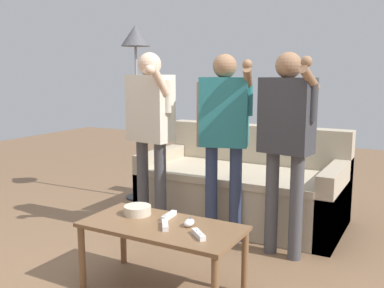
% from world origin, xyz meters
% --- Properties ---
extents(ground_plane, '(12.00, 12.00, 0.00)m').
position_xyz_m(ground_plane, '(0.00, 0.00, 0.00)').
color(ground_plane, brown).
extents(couch, '(1.83, 0.94, 0.87)m').
position_xyz_m(couch, '(0.11, 1.37, 0.30)').
color(couch, '#B7A88E').
rests_on(couch, ground).
extents(coffee_table, '(1.02, 0.50, 0.44)m').
position_xyz_m(coffee_table, '(0.18, -0.16, 0.39)').
color(coffee_table, brown).
rests_on(coffee_table, ground).
extents(snack_bowl, '(0.18, 0.18, 0.06)m').
position_xyz_m(snack_bowl, '(-0.07, -0.08, 0.47)').
color(snack_bowl, beige).
rests_on(snack_bowl, coffee_table).
extents(game_remote_nunchuk, '(0.06, 0.09, 0.05)m').
position_xyz_m(game_remote_nunchuk, '(0.35, -0.11, 0.47)').
color(game_remote_nunchuk, white).
rests_on(game_remote_nunchuk, coffee_table).
extents(floor_lamp, '(0.31, 0.31, 1.88)m').
position_xyz_m(floor_lamp, '(-1.18, 1.47, 1.60)').
color(floor_lamp, '#2D2D33').
rests_on(floor_lamp, ground).
extents(player_left, '(0.45, 0.40, 1.55)m').
position_xyz_m(player_left, '(-0.46, 0.66, 0.97)').
color(player_left, '#47474C').
rests_on(player_left, ground).
extents(player_center, '(0.48, 0.30, 1.53)m').
position_xyz_m(player_center, '(0.17, 0.79, 0.96)').
color(player_center, '#2D3856').
rests_on(player_center, ground).
extents(player_right, '(0.45, 0.36, 1.53)m').
position_xyz_m(player_right, '(0.69, 0.73, 0.96)').
color(player_right, '#47474C').
rests_on(player_right, ground).
extents(game_remote_wand_near, '(0.12, 0.15, 0.03)m').
position_xyz_m(game_remote_wand_near, '(0.23, -0.20, 0.46)').
color(game_remote_wand_near, white).
rests_on(game_remote_wand_near, coffee_table).
extents(game_remote_wand_far, '(0.14, 0.13, 0.03)m').
position_xyz_m(game_remote_wand_far, '(0.48, -0.24, 0.46)').
color(game_remote_wand_far, white).
rests_on(game_remote_wand_far, coffee_table).
extents(game_remote_wand_spare, '(0.05, 0.17, 0.03)m').
position_xyz_m(game_remote_wand_spare, '(0.16, -0.04, 0.46)').
color(game_remote_wand_spare, white).
rests_on(game_remote_wand_spare, coffee_table).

